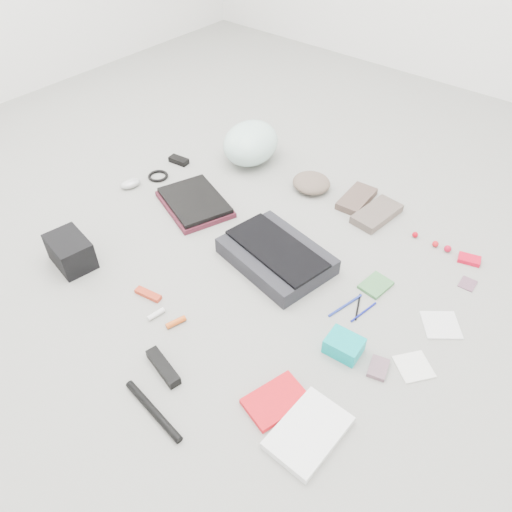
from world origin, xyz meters
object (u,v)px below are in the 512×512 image
Objects in this scene: messenger_bag at (276,256)px; laptop at (194,200)px; camera_bag at (70,252)px; accordion_wallet at (344,346)px; book_red at (276,401)px; bike_helmet at (251,143)px.

laptop is at bearing -175.95° from messenger_bag.
camera_bag reaches higher than accordion_wallet.
messenger_bag is 0.60m from book_red.
bike_helmet is 0.99m from camera_bag.
camera_bag is at bearing -162.85° from book_red.
camera_bag reaches higher than book_red.
camera_bag is (-0.05, -0.99, -0.04)m from bike_helmet.
messenger_bag is 1.26× the size of bike_helmet.
bike_helmet reaches higher than laptop.
messenger_bag is 0.46m from accordion_wallet.
bike_helmet is at bearing 149.16° from book_red.
messenger_bag is 1.30× the size of laptop.
camera_bag is 1.05m from accordion_wallet.
messenger_bag is at bearing -57.43° from bike_helmet.
camera_bag is at bearing -80.17° from laptop.
bike_helmet is 1.18m from accordion_wallet.
laptop is (-0.49, 0.05, -0.00)m from messenger_bag.
book_red is at bearing -41.60° from messenger_bag.
bike_helmet is 1.74× the size of book_red.
bike_helmet reaches higher than accordion_wallet.
accordion_wallet is at bearing 26.79° from camera_bag.
laptop is 0.56m from camera_bag.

